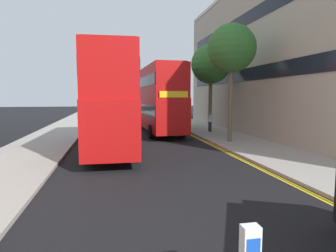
# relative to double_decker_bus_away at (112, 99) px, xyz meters

# --- Properties ---
(sidewalk_right) EXTENTS (4.00, 80.00, 0.14)m
(sidewalk_right) POSITION_rel_double_decker_bus_away_xyz_m (8.48, 0.80, -2.96)
(sidewalk_right) COLOR #9E9991
(sidewalk_right) RESTS_ON ground
(sidewalk_left) EXTENTS (4.00, 80.00, 0.14)m
(sidewalk_left) POSITION_rel_double_decker_bus_away_xyz_m (-4.52, 0.80, -2.96)
(sidewalk_left) COLOR #9E9991
(sidewalk_left) RESTS_ON ground
(kerb_line_outer) EXTENTS (0.10, 56.00, 0.01)m
(kerb_line_outer) POSITION_rel_double_decker_bus_away_xyz_m (6.38, -1.20, -3.03)
(kerb_line_outer) COLOR yellow
(kerb_line_outer) RESTS_ON ground
(kerb_line_inner) EXTENTS (0.10, 56.00, 0.01)m
(kerb_line_inner) POSITION_rel_double_decker_bus_away_xyz_m (6.22, -1.20, -3.03)
(kerb_line_inner) COLOR yellow
(kerb_line_inner) RESTS_ON ground
(double_decker_bus_away) EXTENTS (2.98, 10.86, 5.64)m
(double_decker_bus_away) POSITION_rel_double_decker_bus_away_xyz_m (0.00, 0.00, 0.00)
(double_decker_bus_away) COLOR #B20F0F
(double_decker_bus_away) RESTS_ON ground
(double_decker_bus_oncoming) EXTENTS (3.09, 10.89, 5.64)m
(double_decker_bus_oncoming) POSITION_rel_double_decker_bus_away_xyz_m (3.93, 7.41, 0.00)
(double_decker_bus_oncoming) COLOR #B20F0F
(double_decker_bus_oncoming) RESTS_ON ground
(pedestrian_far) EXTENTS (0.34, 0.22, 1.62)m
(pedestrian_far) POSITION_rel_double_decker_bus_away_xyz_m (8.20, 6.04, -2.04)
(pedestrian_far) COLOR #2D2D38
(pedestrian_far) RESTS_ON sidewalk_right
(street_tree_near) EXTENTS (3.16, 3.16, 7.72)m
(street_tree_near) POSITION_rel_double_decker_bus_away_xyz_m (7.70, 0.78, 3.20)
(street_tree_near) COLOR #6B6047
(street_tree_near) RESTS_ON sidewalk_right
(street_tree_mid) EXTENTS (3.35, 3.35, 7.42)m
(street_tree_mid) POSITION_rel_double_decker_bus_away_xyz_m (8.29, 6.34, 2.82)
(street_tree_mid) COLOR #6B6047
(street_tree_mid) RESTS_ON sidewalk_right
(townhouse_terrace_right) EXTENTS (10.08, 28.00, 12.80)m
(townhouse_terrace_right) POSITION_rel_double_decker_bus_away_xyz_m (15.48, 4.97, 3.37)
(townhouse_terrace_right) COLOR #B2A893
(townhouse_terrace_right) RESTS_ON ground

